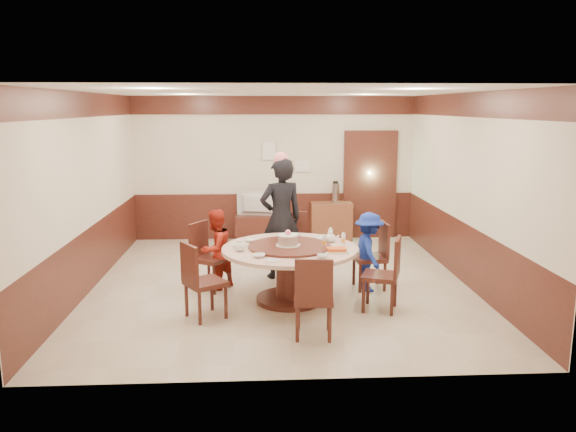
{
  "coord_description": "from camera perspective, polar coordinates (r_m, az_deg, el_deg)",
  "views": [
    {
      "loc": [
        -0.33,
        -8.02,
        2.6
      ],
      "look_at": [
        0.09,
        -0.36,
        1.1
      ],
      "focal_mm": 35.0,
      "sensor_mm": 36.0,
      "label": 1
    }
  ],
  "objects": [
    {
      "name": "tv_stand",
      "position": [
        11.02,
        -3.17,
        -1.27
      ],
      "size": [
        0.85,
        0.45,
        0.5
      ],
      "primitive_type": "cube",
      "color": "#461D16",
      "rests_on": "ground"
    },
    {
      "name": "chair_1",
      "position": [
        8.81,
        0.78,
        -4.04
      ],
      "size": [
        0.48,
        0.49,
        0.97
      ],
      "rotation": [
        0.0,
        0.0,
        3.24
      ],
      "color": "#461D16",
      "rests_on": "ground"
    },
    {
      "name": "person_red",
      "position": [
        8.14,
        -7.36,
        -3.39
      ],
      "size": [
        0.69,
        0.72,
        1.16
      ],
      "primitive_type": "imported",
      "rotation": [
        0.0,
        0.0,
        4.07
      ],
      "color": "#A92416",
      "rests_on": "ground"
    },
    {
      "name": "chair_0",
      "position": [
        8.25,
        8.41,
        -5.22
      ],
      "size": [
        0.48,
        0.47,
        0.97
      ],
      "rotation": [
        0.0,
        0.0,
        1.65
      ],
      "color": "#461D16",
      "rests_on": "ground"
    },
    {
      "name": "bowl_1",
      "position": [
        7.0,
        3.51,
        -4.08
      ],
      "size": [
        0.14,
        0.14,
        0.04
      ],
      "primitive_type": "imported",
      "color": "white",
      "rests_on": "banquet_table"
    },
    {
      "name": "side_cabinet",
      "position": [
        11.12,
        4.41,
        -0.52
      ],
      "size": [
        0.8,
        0.4,
        0.75
      ],
      "primitive_type": "cube",
      "color": "brown",
      "rests_on": "ground"
    },
    {
      "name": "chair_5",
      "position": [
        7.4,
        9.49,
        -7.15
      ],
      "size": [
        0.57,
        0.56,
        0.97
      ],
      "rotation": [
        0.0,
        0.0,
        7.5
      ],
      "color": "#461D16",
      "rests_on": "ground"
    },
    {
      "name": "bottle_0",
      "position": [
        7.49,
        3.69,
        -2.62
      ],
      "size": [
        0.06,
        0.06,
        0.16
      ],
      "primitive_type": "cylinder",
      "color": "white",
      "rests_on": "banquet_table"
    },
    {
      "name": "banquet_table",
      "position": [
        7.56,
        0.16,
        -4.8
      ],
      "size": [
        1.81,
        1.81,
        0.78
      ],
      "color": "#461D16",
      "rests_on": "ground"
    },
    {
      "name": "bowl_5",
      "position": [
        8.1,
        0.74,
        -1.97
      ],
      "size": [
        0.15,
        0.15,
        0.05
      ],
      "primitive_type": "imported",
      "color": "white",
      "rests_on": "banquet_table"
    },
    {
      "name": "saucer_far",
      "position": [
        8.02,
        3.18,
        -2.24
      ],
      "size": [
        0.18,
        0.18,
        0.01
      ],
      "primitive_type": "cylinder",
      "color": "white",
      "rests_on": "banquet_table"
    },
    {
      "name": "chair_4",
      "position": [
        6.49,
        2.62,
        -9.66
      ],
      "size": [
        0.48,
        0.49,
        0.97
      ],
      "rotation": [
        0.0,
        0.0,
        6.18
      ],
      "color": "#461D16",
      "rests_on": "ground"
    },
    {
      "name": "teapot_right",
      "position": [
        7.8,
        4.31,
        -2.23
      ],
      "size": [
        0.17,
        0.15,
        0.13
      ],
      "primitive_type": "ellipsoid",
      "color": "white",
      "rests_on": "banquet_table"
    },
    {
      "name": "notice_right",
      "position": [
        11.07,
        1.46,
        5.1
      ],
      "size": [
        0.3,
        0.0,
        0.22
      ],
      "primitive_type": "cube",
      "color": "white",
      "rests_on": "room"
    },
    {
      "name": "chair_3",
      "position": [
        7.11,
        -8.52,
        -7.88
      ],
      "size": [
        0.61,
        0.61,
        0.97
      ],
      "rotation": [
        0.0,
        0.0,
        5.29
      ],
      "color": "#461D16",
      "rests_on": "ground"
    },
    {
      "name": "bowl_3",
      "position": [
        7.42,
        5.36,
        -3.27
      ],
      "size": [
        0.12,
        0.12,
        0.04
      ],
      "primitive_type": "imported",
      "color": "white",
      "rests_on": "banquet_table"
    },
    {
      "name": "bowl_0",
      "position": [
        7.83,
        -3.85,
        -2.49
      ],
      "size": [
        0.15,
        0.15,
        0.04
      ],
      "primitive_type": "imported",
      "color": "white",
      "rests_on": "banquet_table"
    },
    {
      "name": "shrimp_platter",
      "position": [
        7.27,
        4.94,
        -3.49
      ],
      "size": [
        0.3,
        0.2,
        0.06
      ],
      "color": "white",
      "rests_on": "banquet_table"
    },
    {
      "name": "person_blue",
      "position": [
        8.07,
        8.22,
        -3.63
      ],
      "size": [
        0.49,
        0.77,
        1.14
      ],
      "primitive_type": "imported",
      "rotation": [
        0.0,
        0.0,
        1.67
      ],
      "color": "#172E98",
      "rests_on": "ground"
    },
    {
      "name": "television",
      "position": [
        10.93,
        -3.2,
        1.21
      ],
      "size": [
        0.82,
        0.26,
        0.47
      ],
      "primitive_type": "imported",
      "rotation": [
        0.0,
        0.0,
        2.95
      ],
      "color": "#939396",
      "rests_on": "tv_stand"
    },
    {
      "name": "person_standing",
      "position": [
        8.54,
        -0.72,
        -0.26
      ],
      "size": [
        0.78,
        0.63,
        1.85
      ],
      "primitive_type": "imported",
      "rotation": [
        0.0,
        0.0,
        3.45
      ],
      "color": "black",
      "rests_on": "ground"
    },
    {
      "name": "saucer_near",
      "position": [
        6.86,
        -1.62,
        -4.52
      ],
      "size": [
        0.18,
        0.18,
        0.01
      ],
      "primitive_type": "cylinder",
      "color": "white",
      "rests_on": "banquet_table"
    },
    {
      "name": "bottle_1",
      "position": [
        7.63,
        5.65,
        -2.4
      ],
      "size": [
        0.06,
        0.06,
        0.16
      ],
      "primitive_type": "cylinder",
      "color": "white",
      "rests_on": "banquet_table"
    },
    {
      "name": "chair_2",
      "position": [
        8.2,
        -7.94,
        -5.29
      ],
      "size": [
        0.61,
        0.61,
        0.97
      ],
      "rotation": [
        0.0,
        0.0,
        4.16
      ],
      "color": "#461D16",
      "rests_on": "ground"
    },
    {
      "name": "teapot_left",
      "position": [
        7.32,
        -4.92,
        -3.12
      ],
      "size": [
        0.17,
        0.15,
        0.13
      ],
      "primitive_type": "ellipsoid",
      "color": "white",
      "rests_on": "banquet_table"
    },
    {
      "name": "bowl_4",
      "position": [
        7.55,
        -5.09,
        -3.0
      ],
      "size": [
        0.16,
        0.16,
        0.04
      ],
      "primitive_type": "imported",
      "color": "white",
      "rests_on": "banquet_table"
    },
    {
      "name": "notice_left",
      "position": [
        11.01,
        -1.93,
        6.63
      ],
      "size": [
        0.25,
        0.0,
        0.35
      ],
      "primitive_type": "cube",
      "color": "white",
      "rests_on": "room"
    },
    {
      "name": "bowl_2",
      "position": [
        7.03,
        -2.97,
        -4.05
      ],
      "size": [
        0.16,
        0.16,
        0.04
      ],
      "primitive_type": "imported",
      "color": "white",
      "rests_on": "banquet_table"
    },
    {
      "name": "bottle_2",
      "position": [
        7.91,
        4.34,
        -1.89
      ],
      "size": [
        0.06,
        0.06,
        0.16
      ],
      "primitive_type": "cylinder",
      "color": "white",
      "rests_on": "banquet_table"
    },
    {
      "name": "thermos",
      "position": [
        11.03,
        4.84,
        2.37
      ],
      "size": [
        0.15,
        0.15,
        0.38
      ],
      "primitive_type": "cylinder",
      "color": "silver",
      "rests_on": "side_cabinet"
    },
    {
      "name": "room",
      "position": [
        8.18,
        -0.7,
        0.35
      ],
      "size": [
        6.0,
        6.04,
        2.84
      ],
      "color": "beige",
      "rests_on": "ground"
    },
    {
      "name": "birthday_cake",
      "position": [
        7.46,
        -0.0,
        -2.45
      ],
      "size": [
        0.33,
        0.33,
        0.22
      ],
      "color": "white",
      "rests_on": "banquet_table"
    }
  ]
}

